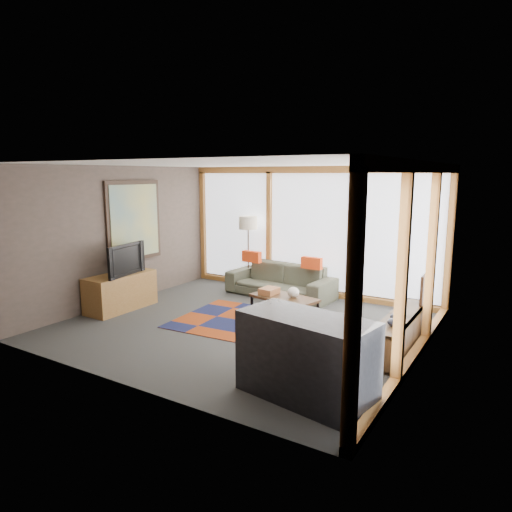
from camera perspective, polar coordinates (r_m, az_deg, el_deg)
The scene contains 17 objects.
ground at distance 7.54m, azimuth -1.61°, elevation -8.72°, with size 5.50×5.50×0.00m, color #2C2C29.
room_envelope at distance 7.42m, azimuth 3.91°, elevation 3.19°, with size 5.52×5.02×2.62m.
rug at distance 7.59m, azimuth 0.81°, elevation -8.53°, with size 2.87×1.85×0.01m, color maroon.
sofa at distance 9.24m, azimuth 3.03°, elevation -3.10°, with size 2.20×0.86×0.64m, color #343426.
pillow_left at distance 9.44m, azimuth -0.54°, elevation -0.08°, with size 0.42×0.13×0.23m, color red.
pillow_right at distance 8.85m, azimuth 6.97°, elevation -0.87°, with size 0.41×0.12×0.23m, color red.
floor_lamp at distance 9.79m, azimuth -0.98°, elevation 0.43°, with size 0.39×0.39×1.56m, color #2F1F16, non-canonical shape.
coffee_table at distance 7.88m, azimuth 3.53°, elevation -6.43°, with size 1.15×0.57×0.38m, color #341F0E, non-canonical shape.
book_stack at distance 7.97m, azimuth 1.66°, elevation -4.39°, with size 0.26×0.33×0.11m, color brown.
vase at distance 7.78m, azimuth 4.68°, elevation -4.53°, with size 0.20×0.20×0.17m, color beige.
bookshelf at distance 6.85m, azimuth 17.59°, elevation -9.03°, with size 0.36×1.96×0.49m, color #341F0E, non-canonical shape.
bowl_a at distance 6.27m, azimuth 16.98°, elevation -7.93°, with size 0.20×0.20×0.10m, color black.
bowl_b at distance 6.55m, azimuth 17.06°, elevation -7.26°, with size 0.16×0.16×0.08m, color black.
shelf_picture at distance 7.39m, azimuth 20.20°, elevation -3.97°, with size 0.04×0.34×0.45m, color black.
tv_console at distance 8.71m, azimuth -16.55°, elevation -4.29°, with size 0.55×1.31×0.66m, color brown.
television at distance 8.50m, azimuth -16.38°, elevation -0.40°, with size 0.99×0.13×0.57m, color black.
bar_counter at distance 5.13m, azimuth 6.28°, elevation -12.50°, with size 1.48×0.69×0.94m, color black.
Camera 1 is at (3.90, -5.97, 2.45)m, focal length 32.00 mm.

